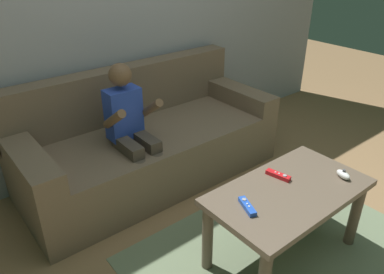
{
  "coord_description": "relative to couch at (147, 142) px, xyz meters",
  "views": [
    {
      "loc": [
        -1.36,
        -0.87,
        1.62
      ],
      "look_at": [
        -0.13,
        0.67,
        0.58
      ],
      "focal_mm": 34.93,
      "sensor_mm": 36.0,
      "label": 1
    }
  ],
  "objects": [
    {
      "name": "area_rug",
      "position": [
        0.13,
        -1.2,
        -0.27
      ],
      "size": [
        1.63,
        1.19,
        0.01
      ],
      "primitive_type": "cube",
      "color": "#6B7A5B",
      "rests_on": "ground"
    },
    {
      "name": "couch",
      "position": [
        0.0,
        0.0,
        0.0
      ],
      "size": [
        1.9,
        0.8,
        0.8
      ],
      "color": "#75604C",
      "rests_on": "ground"
    },
    {
      "name": "game_remote_blue_near_edge",
      "position": [
        -0.16,
        -1.17,
        0.2
      ],
      "size": [
        0.08,
        0.14,
        0.03
      ],
      "color": "blue",
      "rests_on": "coffee_table"
    },
    {
      "name": "ground_plane",
      "position": [
        0.08,
        -1.26,
        -0.28
      ],
      "size": [
        9.35,
        9.35,
        0.0
      ],
      "primitive_type": "plane",
      "color": "olive"
    },
    {
      "name": "coffee_table",
      "position": [
        0.13,
        -1.2,
        0.1
      ],
      "size": [
        0.89,
        0.49,
        0.46
      ],
      "color": "brown",
      "rests_on": "ground"
    },
    {
      "name": "person_seated_on_couch",
      "position": [
        -0.22,
        -0.18,
        0.26
      ],
      "size": [
        0.32,
        0.39,
        0.95
      ],
      "color": "#4C4238",
      "rests_on": "ground"
    },
    {
      "name": "game_remote_red_far_corner",
      "position": [
        0.17,
        -1.09,
        0.2
      ],
      "size": [
        0.06,
        0.14,
        0.03
      ],
      "color": "red",
      "rests_on": "coffee_table"
    },
    {
      "name": "nunchuk_white",
      "position": [
        0.44,
        -1.31,
        0.2
      ],
      "size": [
        0.07,
        0.1,
        0.05
      ],
      "color": "white",
      "rests_on": "coffee_table"
    }
  ]
}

